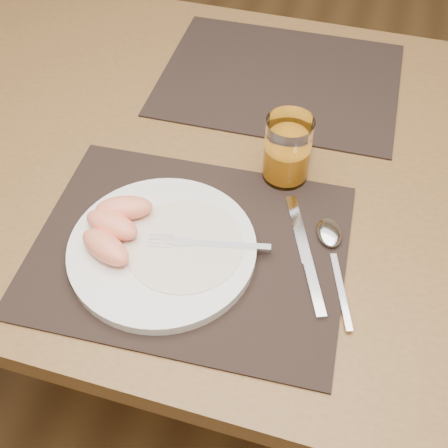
% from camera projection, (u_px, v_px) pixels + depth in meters
% --- Properties ---
extents(ground, '(5.00, 5.00, 0.00)m').
position_uv_depth(ground, '(239.00, 358.00, 1.52)').
color(ground, brown).
rests_on(ground, ground).
extents(table, '(1.40, 0.90, 0.75)m').
position_uv_depth(table, '(246.00, 188.00, 1.01)').
color(table, brown).
rests_on(table, ground).
extents(placemat_near, '(0.47, 0.37, 0.00)m').
position_uv_depth(placemat_near, '(190.00, 248.00, 0.82)').
color(placemat_near, black).
rests_on(placemat_near, table).
extents(placemat_far, '(0.46, 0.36, 0.00)m').
position_uv_depth(placemat_far, '(280.00, 79.00, 1.08)').
color(placemat_far, black).
rests_on(placemat_far, table).
extents(plate, '(0.27, 0.27, 0.02)m').
position_uv_depth(plate, '(162.00, 249.00, 0.80)').
color(plate, white).
rests_on(plate, placemat_near).
extents(plate_dressing, '(0.17, 0.17, 0.00)m').
position_uv_depth(plate_dressing, '(184.00, 245.00, 0.80)').
color(plate_dressing, white).
rests_on(plate_dressing, plate).
extents(fork, '(0.17, 0.05, 0.00)m').
position_uv_depth(fork, '(198.00, 243.00, 0.80)').
color(fork, silver).
rests_on(fork, plate).
extents(knife, '(0.10, 0.21, 0.01)m').
position_uv_depth(knife, '(308.00, 263.00, 0.79)').
color(knife, silver).
rests_on(knife, placemat_near).
extents(spoon, '(0.08, 0.19, 0.01)m').
position_uv_depth(spoon, '(331.00, 241.00, 0.82)').
color(spoon, silver).
rests_on(spoon, placemat_near).
extents(juice_glass, '(0.07, 0.07, 0.11)m').
position_uv_depth(juice_glass, '(287.00, 152.00, 0.87)').
color(juice_glass, white).
rests_on(juice_glass, placemat_near).
extents(grapefruit_wedges, '(0.10, 0.14, 0.03)m').
position_uv_depth(grapefruit_wedges, '(114.00, 226.00, 0.80)').
color(grapefruit_wedges, '#FF9068').
rests_on(grapefruit_wedges, plate).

